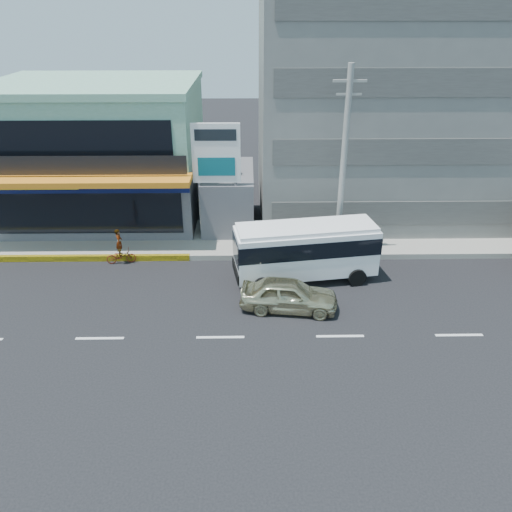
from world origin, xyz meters
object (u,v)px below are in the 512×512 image
at_px(shop_building, 102,154).
at_px(motorcycle_rider, 121,252).
at_px(utility_pole_near, 343,165).
at_px(concrete_building, 388,101).
at_px(minibus, 306,248).
at_px(sedan, 289,295).
at_px(billboard, 216,160).
at_px(satellite_dish, 228,174).

height_order(shop_building, motorcycle_rider, shop_building).
bearing_deg(motorcycle_rider, utility_pole_near, 2.96).
bearing_deg(utility_pole_near, shop_building, 154.94).
xyz_separation_m(concrete_building, minibus, (-6.00, -10.06, -5.27)).
bearing_deg(motorcycle_rider, sedan, -28.37).
xyz_separation_m(concrete_building, sedan, (-7.00, -12.85, -6.26)).
distance_m(concrete_building, sedan, 15.91).
bearing_deg(billboard, satellite_dish, 74.48).
distance_m(sedan, motorcycle_rider, 9.78).
relative_size(satellite_dish, utility_pole_near, 0.15).
bearing_deg(billboard, utility_pole_near, -15.48).
bearing_deg(sedan, minibus, -11.97).
bearing_deg(motorcycle_rider, minibus, -10.94).
bearing_deg(satellite_dish, sedan, -71.27).
height_order(concrete_building, minibus, concrete_building).
distance_m(shop_building, motorcycle_rider, 8.25).
relative_size(billboard, sedan, 1.58).
bearing_deg(minibus, concrete_building, 59.18).
bearing_deg(shop_building, concrete_building, 3.35).
bearing_deg(billboard, concrete_building, 28.92).
bearing_deg(sedan, motorcycle_rider, 69.38).
bearing_deg(satellite_dish, concrete_building, 21.80).
bearing_deg(utility_pole_near, billboard, 164.52).
relative_size(concrete_building, motorcycle_rider, 8.14).
height_order(billboard, sedan, billboard).
bearing_deg(shop_building, utility_pole_near, -25.06).
distance_m(concrete_building, billboard, 12.17).
relative_size(shop_building, minibus, 1.72).
distance_m(shop_building, minibus, 15.17).
relative_size(satellite_dish, billboard, 0.22).
height_order(billboard, utility_pole_near, utility_pole_near).
bearing_deg(utility_pole_near, sedan, -119.76).
xyz_separation_m(shop_building, minibus, (12.00, -9.00, -2.26)).
bearing_deg(concrete_building, minibus, -120.82).
distance_m(satellite_dish, motorcycle_rider, 7.59).
xyz_separation_m(concrete_building, satellite_dish, (-10.00, -4.00, -3.42)).
relative_size(shop_building, concrete_building, 0.77).
xyz_separation_m(satellite_dish, sedan, (3.00, -8.85, -2.83)).
bearing_deg(minibus, sedan, -109.72).
height_order(concrete_building, billboard, concrete_building).
relative_size(utility_pole_near, motorcycle_rider, 5.08).
bearing_deg(motorcycle_rider, concrete_building, 27.72).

